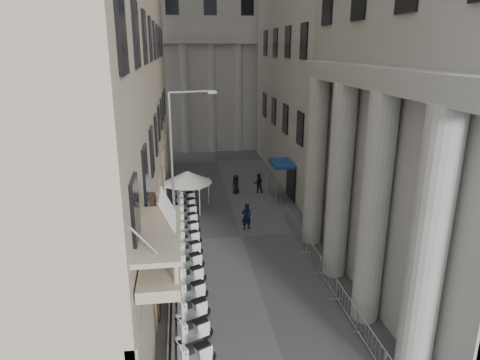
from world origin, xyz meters
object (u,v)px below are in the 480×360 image
(street_lamp, at_px, (178,153))
(info_kiosk, at_px, (174,273))
(pedestrian_a, at_px, (246,216))
(pedestrian_b, at_px, (258,183))
(security_tent, at_px, (183,176))

(street_lamp, bearing_deg, info_kiosk, -108.34)
(pedestrian_a, distance_m, pedestrian_b, 7.60)
(security_tent, bearing_deg, street_lamp, -92.24)
(pedestrian_a, relative_size, pedestrian_b, 1.10)
(security_tent, height_order, info_kiosk, security_tent)
(security_tent, xyz_separation_m, pedestrian_a, (4.08, -4.86, -1.54))
(pedestrian_b, bearing_deg, pedestrian_a, 77.19)
(security_tent, height_order, pedestrian_a, security_tent)
(street_lamp, height_order, pedestrian_a, street_lamp)
(pedestrian_b, bearing_deg, info_kiosk, 68.16)
(security_tent, relative_size, info_kiosk, 1.80)
(street_lamp, relative_size, pedestrian_a, 5.07)
(pedestrian_a, bearing_deg, street_lamp, -2.57)
(street_lamp, bearing_deg, pedestrian_a, -5.68)
(street_lamp, distance_m, pedestrian_b, 11.29)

